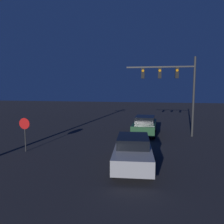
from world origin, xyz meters
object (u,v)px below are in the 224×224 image
at_px(traffic_signal_mast, 174,82).
at_px(stop_sign, 25,128).
at_px(car_near, 133,151).
at_px(car_far, 145,125).

distance_m(traffic_signal_mast, stop_sign, 12.23).
xyz_separation_m(car_near, traffic_signal_mast, (2.75, 8.01, 3.75)).
distance_m(car_near, stop_sign, 7.32).
bearing_deg(stop_sign, traffic_signal_mast, 33.43).
distance_m(car_far, stop_sign, 9.99).
xyz_separation_m(car_near, car_far, (0.37, 8.04, 0.00)).
bearing_deg(car_near, traffic_signal_mast, -113.17).
height_order(traffic_signal_mast, stop_sign, traffic_signal_mast).
xyz_separation_m(car_near, stop_sign, (-7.13, 1.49, 0.70)).
relative_size(car_far, stop_sign, 2.13).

